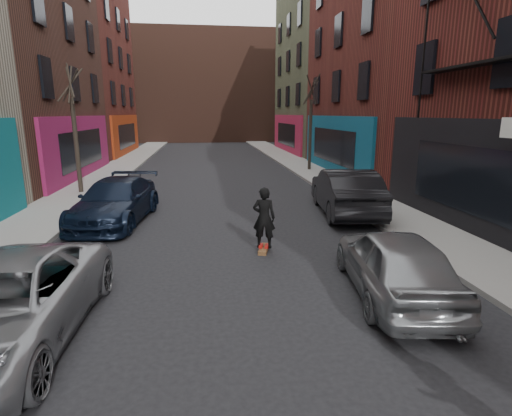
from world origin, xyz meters
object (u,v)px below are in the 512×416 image
object	(u,v)px
tree_right_far	(311,115)
parked_right_end	(345,191)
skateboard	(264,249)
skateboarder	(264,218)
parked_left_end	(115,201)
parked_left_far	(3,305)
tree_left_far	(74,120)
parked_right_far	(394,262)

from	to	relation	value
tree_right_far	parked_right_end	xyz separation A→B (m)	(-1.60, -11.08, -2.68)
skateboard	skateboarder	bearing A→B (deg)	0.00
tree_right_far	parked_right_end	distance (m)	11.52
tree_right_far	parked_right_end	bearing A→B (deg)	-98.21
parked_left_end	skateboard	size ratio (longest dim) A/B	6.33
parked_left_far	skateboard	world-z (taller)	parked_left_far
parked_left_far	parked_right_end	world-z (taller)	parked_right_end
tree_right_far	skateboard	xyz separation A→B (m)	(-5.20, -14.78, -3.48)
tree_left_far	parked_left_end	distance (m)	6.38
tree_right_far	skateboarder	world-z (taller)	tree_right_far
skateboard	tree_left_far	bearing A→B (deg)	145.12
tree_left_far	parked_right_far	world-z (taller)	tree_left_far
parked_right_far	parked_right_end	xyz separation A→B (m)	(1.40, 6.72, 0.13)
skateboard	skateboarder	world-z (taller)	skateboarder
tree_right_far	parked_right_far	size ratio (longest dim) A/B	1.63
tree_left_far	tree_right_far	world-z (taller)	tree_right_far
tree_left_far	skateboarder	size ratio (longest dim) A/B	3.91
parked_left_far	parked_right_far	size ratio (longest dim) A/B	1.19
tree_right_far	parked_left_far	distance (m)	21.38
tree_left_far	tree_right_far	xyz separation A→B (m)	(12.40, 6.00, 0.15)
parked_right_far	skateboard	size ratio (longest dim) A/B	5.22
parked_left_end	parked_right_end	size ratio (longest dim) A/B	0.99
parked_left_far	tree_left_far	bearing A→B (deg)	103.09
parked_left_end	skateboarder	world-z (taller)	skateboarder
tree_left_far	skateboard	world-z (taller)	tree_left_far
tree_right_far	parked_left_end	xyz separation A→B (m)	(-9.78, -11.18, -2.80)
tree_left_far	parked_left_far	distance (m)	13.20
parked_right_end	skateboarder	xyz separation A→B (m)	(-3.60, -3.70, 0.09)
parked_right_end	parked_right_far	bearing A→B (deg)	85.29
parked_right_far	parked_right_end	size ratio (longest dim) A/B	0.81
parked_right_far	parked_left_end	bearing A→B (deg)	-36.57
tree_right_far	parked_right_end	world-z (taller)	tree_right_far
tree_left_far	skateboarder	bearing A→B (deg)	-50.66
parked_left_end	tree_right_far	bearing A→B (deg)	56.32
skateboarder	skateboard	bearing A→B (deg)	-0.00
tree_right_far	parked_right_far	xyz separation A→B (m)	(-3.00, -17.81, -2.82)
tree_left_far	skateboarder	world-z (taller)	tree_left_far
tree_left_far	parked_left_end	size ratio (longest dim) A/B	1.28
parked_right_end	skateboard	xyz separation A→B (m)	(-3.60, -3.70, -0.80)
skateboard	tree_right_far	bearing A→B (deg)	86.39
tree_left_far	tree_right_far	size ratio (longest dim) A/B	0.96
skateboard	parked_right_end	bearing A→B (deg)	61.53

